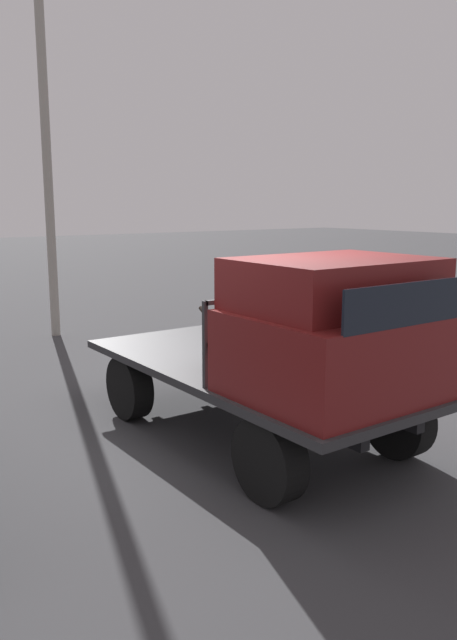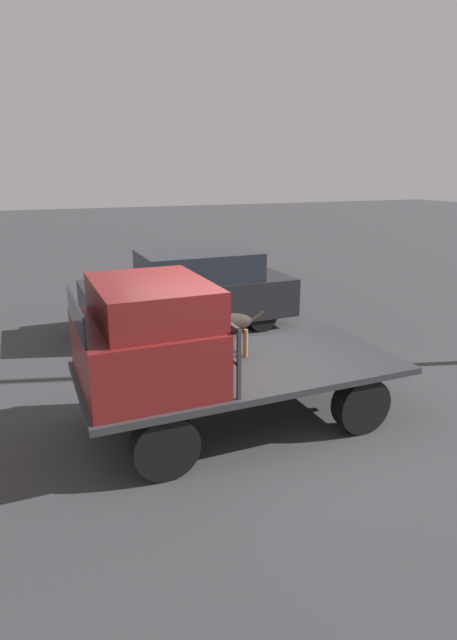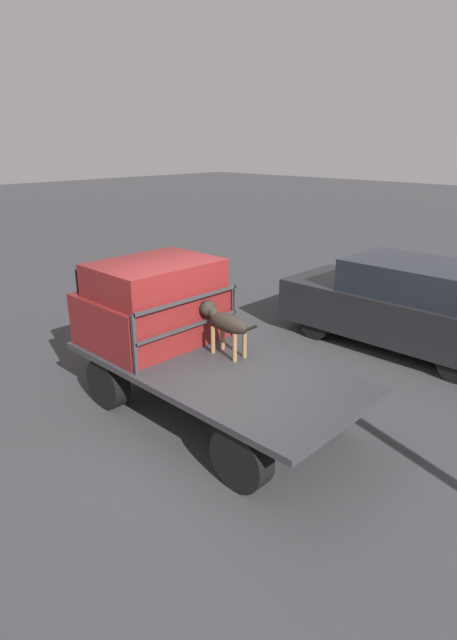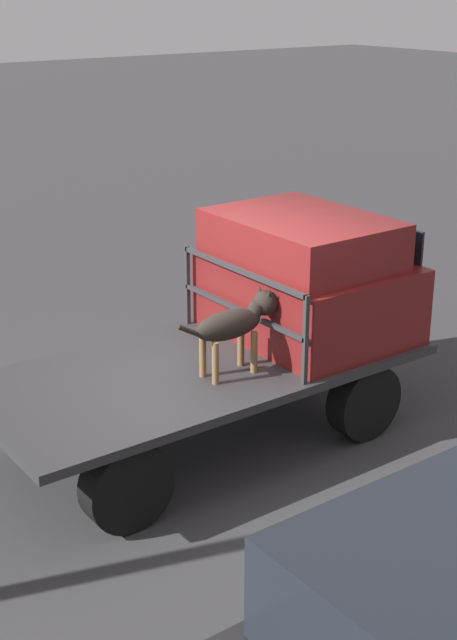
# 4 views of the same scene
# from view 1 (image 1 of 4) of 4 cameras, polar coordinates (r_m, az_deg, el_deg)

# --- Properties ---
(ground_plane) EXTENTS (80.00, 80.00, 0.00)m
(ground_plane) POSITION_cam_1_polar(r_m,az_deg,el_deg) (6.65, 2.20, -10.47)
(ground_plane) COLOR #38383A
(flatbed_truck) EXTENTS (4.00, 1.91, 0.78)m
(flatbed_truck) POSITION_cam_1_polar(r_m,az_deg,el_deg) (6.47, 2.24, -5.73)
(flatbed_truck) COLOR black
(flatbed_truck) RESTS_ON ground
(truck_cab) EXTENTS (1.44, 1.79, 1.16)m
(truck_cab) POSITION_cam_1_polar(r_m,az_deg,el_deg) (5.42, 10.08, -0.90)
(truck_cab) COLOR maroon
(truck_cab) RESTS_ON flatbed_truck
(truck_headboard) EXTENTS (0.04, 1.79, 0.78)m
(truck_headboard) POSITION_cam_1_polar(r_m,az_deg,el_deg) (5.97, 4.87, 0.01)
(truck_headboard) COLOR #2D2D30
(truck_headboard) RESTS_ON flatbed_truck
(dog) EXTENTS (1.06, 0.25, 0.71)m
(dog) POSITION_cam_1_polar(r_m,az_deg,el_deg) (6.00, 0.54, -0.51)
(dog) COLOR brown
(dog) RESTS_ON flatbed_truck
(light_pole_near) EXTENTS (0.46, 0.46, 6.99)m
(light_pole_near) POSITION_cam_1_polar(r_m,az_deg,el_deg) (11.87, -16.65, 20.81)
(light_pole_near) COLOR gray
(light_pole_near) RESTS_ON ground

